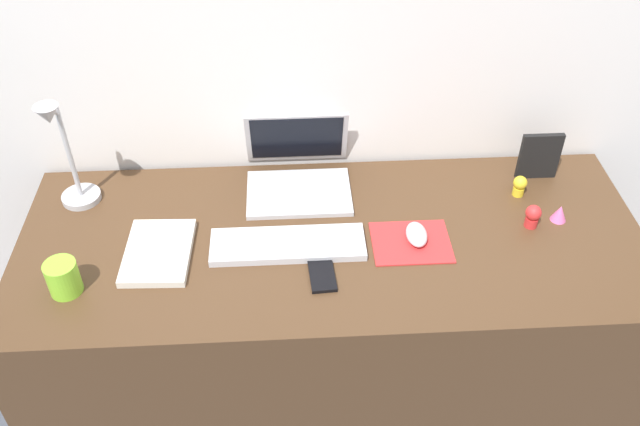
{
  "coord_description": "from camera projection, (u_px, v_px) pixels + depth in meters",
  "views": [
    {
      "loc": [
        -0.11,
        -1.37,
        2.0
      ],
      "look_at": [
        -0.03,
        0.0,
        0.83
      ],
      "focal_mm": 38.72,
      "sensor_mm": 36.0,
      "label": 1
    }
  ],
  "objects": [
    {
      "name": "desk",
      "position": [
        331.0,
        327.0,
        2.1
      ],
      "size": [
        1.7,
        0.68,
        0.74
      ],
      "primitive_type": "cube",
      "color": "#4C331E",
      "rests_on": "ground_plane"
    },
    {
      "name": "keyboard",
      "position": [
        288.0,
        245.0,
        1.83
      ],
      "size": [
        0.41,
        0.13,
        0.02
      ],
      "primitive_type": "cube",
      "color": "silver",
      "rests_on": "desk"
    },
    {
      "name": "toy_figurine_yellow",
      "position": [
        520.0,
        185.0,
        1.98
      ],
      "size": [
        0.04,
        0.04,
        0.06
      ],
      "color": "yellow",
      "rests_on": "desk"
    },
    {
      "name": "notebook_pad",
      "position": [
        158.0,
        252.0,
        1.81
      ],
      "size": [
        0.18,
        0.25,
        0.02
      ],
      "primitive_type": "cube",
      "rotation": [
        0.0,
        0.0,
        -0.04
      ],
      "color": "silver",
      "rests_on": "desk"
    },
    {
      "name": "laptop",
      "position": [
        298.0,
        168.0,
        2.02
      ],
      "size": [
        0.3,
        0.27,
        0.21
      ],
      "color": "silver",
      "rests_on": "desk"
    },
    {
      "name": "back_wall",
      "position": [
        324.0,
        166.0,
        2.18
      ],
      "size": [
        2.9,
        0.05,
        1.4
      ],
      "primitive_type": "cube",
      "color": "silver",
      "rests_on": "ground_plane"
    },
    {
      "name": "coffee_mug",
      "position": [
        63.0,
        278.0,
        1.69
      ],
      "size": [
        0.08,
        0.08,
        0.09
      ],
      "primitive_type": "cylinder",
      "color": "#8CDB33",
      "rests_on": "desk"
    },
    {
      "name": "toy_figurine_pink",
      "position": [
        560.0,
        213.0,
        1.91
      ],
      "size": [
        0.04,
        0.04,
        0.05
      ],
      "primitive_type": "cone",
      "color": "pink",
      "rests_on": "desk"
    },
    {
      "name": "mousepad",
      "position": [
        411.0,
        242.0,
        1.85
      ],
      "size": [
        0.21,
        0.17,
        0.0
      ],
      "primitive_type": "cube",
      "color": "red",
      "rests_on": "desk"
    },
    {
      "name": "toy_figurine_red",
      "position": [
        533.0,
        216.0,
        1.88
      ],
      "size": [
        0.04,
        0.04,
        0.07
      ],
      "color": "red",
      "rests_on": "desk"
    },
    {
      "name": "cell_phone",
      "position": [
        322.0,
        273.0,
        1.75
      ],
      "size": [
        0.07,
        0.13,
        0.01
      ],
      "primitive_type": "cube",
      "rotation": [
        0.0,
        0.0,
        0.06
      ],
      "color": "black",
      "rests_on": "desk"
    },
    {
      "name": "mouse",
      "position": [
        417.0,
        234.0,
        1.84
      ],
      "size": [
        0.06,
        0.1,
        0.03
      ],
      "primitive_type": "ellipsoid",
      "color": "silver",
      "rests_on": "mousepad"
    },
    {
      "name": "desk_lamp",
      "position": [
        66.0,
        158.0,
        1.86
      ],
      "size": [
        0.11,
        0.15,
        0.36
      ],
      "color": "#B7B7BC",
      "rests_on": "desk"
    },
    {
      "name": "ground_plane",
      "position": [
        330.0,
        398.0,
        2.34
      ],
      "size": [
        6.0,
        6.0,
        0.0
      ],
      "primitive_type": "plane",
      "color": "#474C56"
    },
    {
      "name": "picture_frame",
      "position": [
        539.0,
        156.0,
        2.02
      ],
      "size": [
        0.12,
        0.02,
        0.15
      ],
      "primitive_type": "cube",
      "color": "black",
      "rests_on": "desk"
    }
  ]
}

